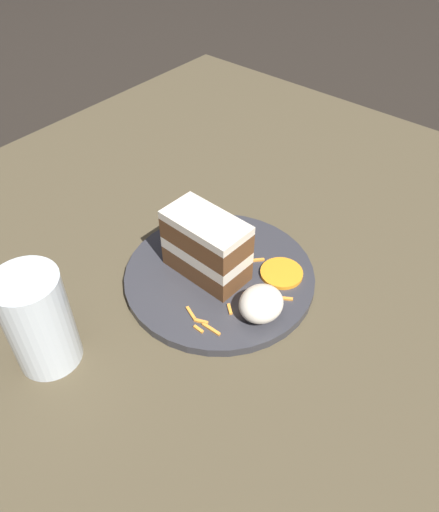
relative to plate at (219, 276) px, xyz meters
name	(u,v)px	position (x,y,z in m)	size (l,w,h in m)	color
ground_plane	(212,305)	(0.02, 0.01, -0.04)	(6.00, 6.00, 0.00)	black
dining_table	(212,298)	(0.02, 0.01, -0.02)	(1.26, 1.12, 0.03)	#4C422D
plate	(219,276)	(0.00, 0.00, 0.00)	(0.27, 0.27, 0.01)	#333338
cake_slice	(206,246)	(0.01, -0.02, 0.05)	(0.06, 0.12, 0.09)	brown
cream_dollop	(263,302)	(0.02, 0.09, 0.03)	(0.06, 0.05, 0.04)	silver
orange_garnish	(282,273)	(-0.05, 0.07, 0.01)	(0.06, 0.06, 0.01)	orange
carrot_shreds_scatter	(227,308)	(0.04, 0.05, 0.01)	(0.16, 0.10, 0.00)	orange
drinking_glass	(40,326)	(0.23, -0.07, 0.05)	(0.08, 0.08, 0.13)	silver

